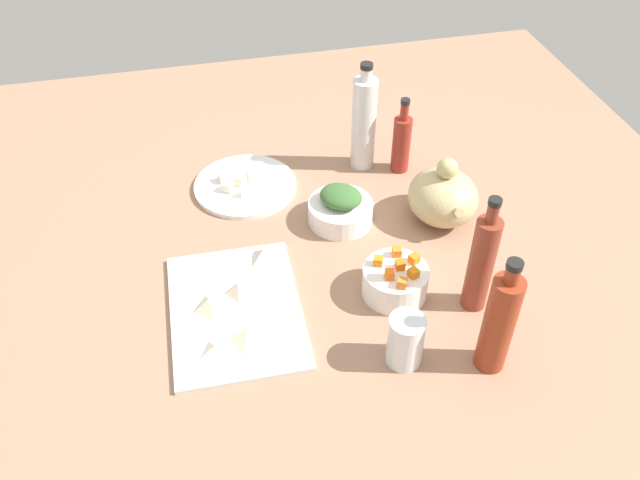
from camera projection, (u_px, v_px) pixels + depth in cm
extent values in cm
cube|color=#9C7258|center=(320.00, 262.00, 144.02)|extent=(190.00, 190.00, 3.00)
cube|color=silver|center=(236.00, 310.00, 130.88)|extent=(35.37, 26.24, 1.00)
cylinder|color=white|center=(245.00, 186.00, 160.92)|extent=(24.82, 24.82, 1.20)
cylinder|color=white|center=(340.00, 212.00, 150.41)|extent=(14.71, 14.71, 5.10)
cylinder|color=white|center=(395.00, 281.00, 133.07)|extent=(13.26, 13.26, 6.43)
ellipsoid|color=tan|center=(443.00, 197.00, 148.87)|extent=(16.84, 15.61, 12.09)
sphere|color=tan|center=(447.00, 168.00, 143.57)|extent=(4.72, 4.72, 4.72)
cylinder|color=tan|center=(456.00, 212.00, 142.68)|extent=(5.38, 2.00, 3.93)
cylinder|color=brown|center=(481.00, 265.00, 125.86)|extent=(4.95, 4.95, 21.46)
cylinder|color=brown|center=(493.00, 213.00, 117.34)|extent=(2.23, 2.23, 4.01)
cylinder|color=black|center=(495.00, 202.00, 115.60)|extent=(2.47, 2.47, 1.20)
cylinder|color=silver|center=(364.00, 124.00, 160.76)|extent=(5.99, 5.99, 23.61)
cylinder|color=silver|center=(366.00, 74.00, 151.84)|extent=(2.70, 2.70, 3.04)
cylinder|color=black|center=(367.00, 66.00, 150.42)|extent=(3.00, 3.00, 1.20)
cylinder|color=maroon|center=(401.00, 145.00, 162.34)|extent=(4.47, 4.47, 14.46)
cylinder|color=maroon|center=(404.00, 112.00, 156.10)|extent=(2.01, 2.01, 4.18)
cylinder|color=black|center=(405.00, 102.00, 154.30)|extent=(2.24, 2.24, 1.20)
cylinder|color=maroon|center=(499.00, 325.00, 114.97)|extent=(5.59, 5.59, 21.13)
cylinder|color=maroon|center=(512.00, 275.00, 106.79)|extent=(2.51, 2.51, 3.33)
cylinder|color=black|center=(515.00, 265.00, 105.27)|extent=(2.79, 2.79, 1.20)
cylinder|color=white|center=(405.00, 340.00, 119.05)|extent=(6.74, 6.74, 10.71)
cube|color=orange|center=(390.00, 274.00, 128.74)|extent=(2.17, 2.17, 1.80)
cube|color=orange|center=(378.00, 261.00, 131.58)|extent=(2.40, 2.40, 1.80)
cube|color=orange|center=(397.00, 252.00, 133.52)|extent=(2.08, 2.08, 1.80)
cube|color=orange|center=(400.00, 265.00, 130.73)|extent=(1.92, 1.92, 1.80)
cube|color=orange|center=(414.00, 259.00, 132.01)|extent=(2.40, 2.40, 1.80)
cube|color=orange|center=(402.00, 283.00, 127.00)|extent=(2.47, 2.47, 1.80)
cube|color=orange|center=(413.00, 273.00, 129.04)|extent=(2.30, 2.30, 1.80)
ellipsoid|color=#396330|center=(341.00, 196.00, 147.40)|extent=(12.84, 12.89, 3.92)
cube|color=white|center=(223.00, 178.00, 160.53)|extent=(2.69, 2.69, 2.20)
cube|color=silver|center=(228.00, 187.00, 157.77)|extent=(3.07, 3.07, 2.20)
cube|color=#FBF6CD|center=(252.00, 174.00, 161.53)|extent=(2.64, 2.64, 2.20)
cube|color=white|center=(245.00, 192.00, 156.42)|extent=(2.24, 2.24, 2.20)
cube|color=#F2EBCB|center=(240.00, 180.00, 159.69)|extent=(3.08, 3.08, 2.20)
pyramid|color=beige|center=(209.00, 304.00, 129.57)|extent=(6.14, 5.53, 2.93)
pyramid|color=beige|center=(247.00, 336.00, 123.89)|extent=(7.43, 7.33, 2.42)
pyramid|color=beige|center=(238.00, 288.00, 132.81)|extent=(4.45, 4.20, 2.85)
pyramid|color=beige|center=(215.00, 349.00, 121.80)|extent=(5.94, 5.94, 2.02)
pyramid|color=beige|center=(264.00, 254.00, 140.34)|extent=(6.84, 6.91, 2.80)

